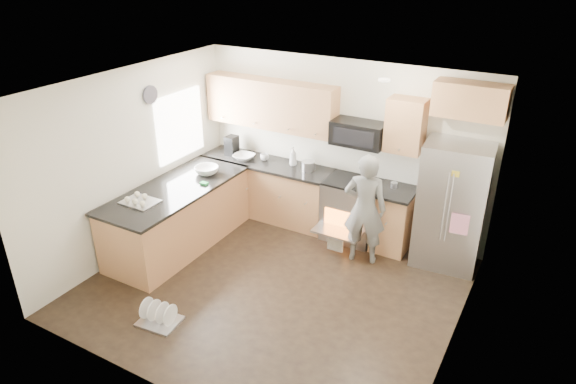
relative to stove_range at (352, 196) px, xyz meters
The scene contains 8 objects.
ground 1.86m from the stove_range, 101.69° to the right, with size 4.50×4.50×0.00m, color black.
room_shell 1.99m from the stove_range, 103.00° to the right, with size 4.54×4.04×2.62m.
back_cabinet_run 0.98m from the stove_range, behind, with size 4.45×0.64×2.50m.
peninsula 2.56m from the stove_range, 145.51° to the right, with size 0.96×2.36×1.04m.
stove_range is the anchor object (origin of this frame).
refrigerator 1.43m from the stove_range, ahead, with size 0.91×0.73×1.75m.
person 0.65m from the stove_range, 52.04° to the right, with size 0.58×0.38×1.59m, color slate.
dish_rack 3.22m from the stove_range, 111.42° to the right, with size 0.50×0.42×0.29m.
Camera 1 is at (2.87, -4.68, 3.99)m, focal length 32.00 mm.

